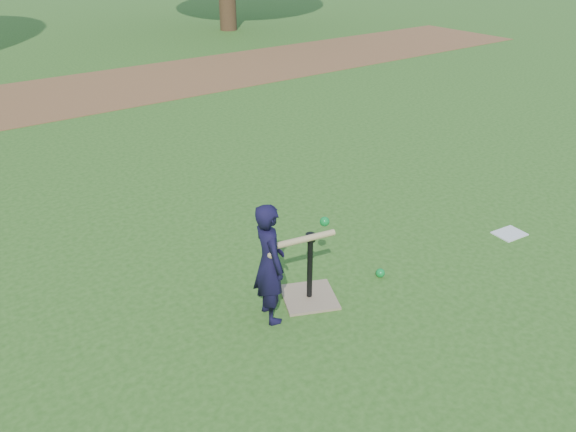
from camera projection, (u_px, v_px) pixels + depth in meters
ground at (299, 289)px, 4.81m from camera, size 80.00×80.00×0.00m
dirt_strip at (48, 97)px, 10.17m from camera, size 24.00×3.00×0.01m
child at (269, 263)px, 4.25m from camera, size 0.31×0.41×0.99m
wiffle_ball_ground at (380, 273)px, 4.96m from camera, size 0.08×0.08×0.08m
clipboard at (509, 234)px, 5.67m from camera, size 0.32×0.26×0.01m
batting_tee at (309, 287)px, 4.65m from camera, size 0.57×0.57×0.61m
swing_action at (302, 238)px, 4.36m from camera, size 0.67×0.19×0.11m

